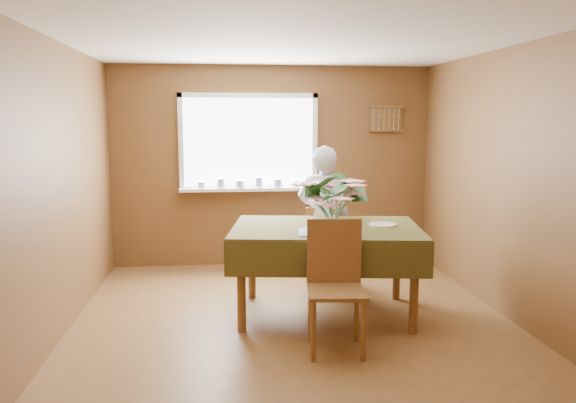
{
  "coord_description": "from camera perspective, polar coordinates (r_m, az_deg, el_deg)",
  "views": [
    {
      "loc": [
        -0.61,
        -4.79,
        1.84
      ],
      "look_at": [
        0.0,
        0.55,
        1.05
      ],
      "focal_mm": 35.0,
      "sensor_mm": 36.0,
      "label": 1
    }
  ],
  "objects": [
    {
      "name": "table_knife",
      "position": [
        5.01,
        5.62,
        -2.99
      ],
      "size": [
        0.07,
        0.2,
        0.0
      ],
      "primitive_type": "cube",
      "rotation": [
        0.0,
        0.0,
        0.28
      ],
      "color": "silver",
      "rests_on": "dining_table"
    },
    {
      "name": "wall_left",
      "position": [
        5.02,
        -22.54,
        0.97
      ],
      "size": [
        0.0,
        4.5,
        4.5
      ],
      "primitive_type": "plane",
      "rotation": [
        1.57,
        0.0,
        1.57
      ],
      "color": "brown",
      "rests_on": "floor"
    },
    {
      "name": "wall_back",
      "position": [
        7.09,
        -1.57,
        3.59
      ],
      "size": [
        4.0,
        0.0,
        4.0
      ],
      "primitive_type": "plane",
      "rotation": [
        1.57,
        0.0,
        0.0
      ],
      "color": "brown",
      "rests_on": "floor"
    },
    {
      "name": "chair_near",
      "position": [
        4.56,
        4.82,
        -7.96
      ],
      "size": [
        0.49,
        0.49,
        1.04
      ],
      "rotation": [
        0.0,
        0.0,
        -0.1
      ],
      "color": "brown",
      "rests_on": "floor"
    },
    {
      "name": "ceiling",
      "position": [
        4.87,
        0.77,
        16.15
      ],
      "size": [
        4.5,
        4.5,
        0.0
      ],
      "primitive_type": "plane",
      "rotation": [
        3.14,
        0.0,
        0.0
      ],
      "color": "white",
      "rests_on": "wall_back"
    },
    {
      "name": "flower_bouquet",
      "position": [
        4.93,
        4.64,
        0.56
      ],
      "size": [
        0.58,
        0.58,
        0.5
      ],
      "rotation": [
        0.0,
        0.0,
        -0.43
      ],
      "color": "white",
      "rests_on": "dining_table"
    },
    {
      "name": "window_assembly",
      "position": [
        7.01,
        -3.99,
        4.33
      ],
      "size": [
        1.72,
        0.2,
        1.22
      ],
      "color": "white",
      "rests_on": "wall_back"
    },
    {
      "name": "seated_woman",
      "position": [
        6.05,
        3.63,
        -1.71
      ],
      "size": [
        0.67,
        0.55,
        1.57
      ],
      "primitive_type": "imported",
      "rotation": [
        0.0,
        0.0,
        2.79
      ],
      "color": "white",
      "rests_on": "floor"
    },
    {
      "name": "wall_front",
      "position": [
        2.68,
        6.89,
        -4.43
      ],
      "size": [
        4.0,
        0.0,
        4.0
      ],
      "primitive_type": "plane",
      "rotation": [
        -1.57,
        0.0,
        0.0
      ],
      "color": "brown",
      "rests_on": "floor"
    },
    {
      "name": "chair_far",
      "position": [
        6.16,
        3.79,
        -4.29
      ],
      "size": [
        0.5,
        0.5,
        0.9
      ],
      "rotation": [
        0.0,
        0.0,
        2.75
      ],
      "color": "brown",
      "rests_on": "floor"
    },
    {
      "name": "wall_right",
      "position": [
        5.49,
        21.95,
        1.58
      ],
      "size": [
        0.0,
        4.5,
        4.5
      ],
      "primitive_type": "plane",
      "rotation": [
        1.57,
        0.0,
        -1.57
      ],
      "color": "brown",
      "rests_on": "floor"
    },
    {
      "name": "spoon_rack",
      "position": [
        7.3,
        9.96,
        8.32
      ],
      "size": [
        0.44,
        0.05,
        0.33
      ],
      "color": "brown",
      "rests_on": "wall_back"
    },
    {
      "name": "side_plate",
      "position": [
        5.37,
        9.6,
        -2.33
      ],
      "size": [
        0.27,
        0.27,
        0.01
      ],
      "primitive_type": "cylinder",
      "rotation": [
        0.0,
        0.0,
        0.06
      ],
      "color": "white",
      "rests_on": "dining_table"
    },
    {
      "name": "dining_table",
      "position": [
        5.27,
        3.88,
        -3.67
      ],
      "size": [
        1.9,
        1.44,
        0.85
      ],
      "rotation": [
        0.0,
        0.0,
        -0.15
      ],
      "color": "brown",
      "rests_on": "floor"
    },
    {
      "name": "floor",
      "position": [
        5.17,
        0.71,
        -12.5
      ],
      "size": [
        4.5,
        4.5,
        0.0
      ],
      "primitive_type": "plane",
      "color": "brown",
      "rests_on": "ground"
    }
  ]
}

